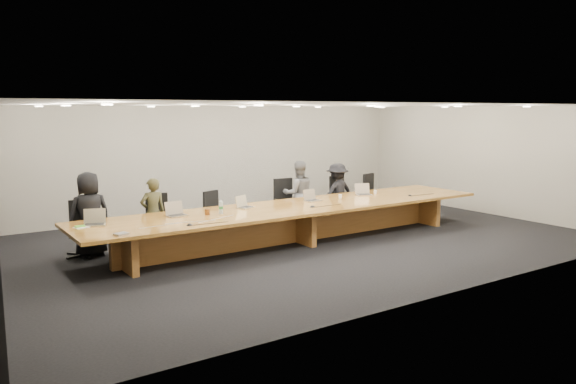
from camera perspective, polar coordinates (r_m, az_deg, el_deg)
name	(u,v)px	position (r m, az deg, el deg)	size (l,w,h in m)	color
ground	(296,241)	(11.66, 0.83, -5.04)	(12.00, 12.00, 0.00)	black
back_wall	(209,160)	(14.87, -8.00, 3.25)	(12.00, 0.02, 2.80)	silver
conference_table	(296,217)	(11.55, 0.83, -2.53)	(9.00, 1.80, 0.75)	brown
chair_far_left	(82,229)	(11.03, -20.18, -3.51)	(0.54, 0.54, 1.06)	black
chair_left	(158,219)	(11.53, -13.09, -2.73)	(0.54, 0.54, 1.06)	black
chair_mid_left	(218,214)	(12.12, -7.16, -2.19)	(0.51, 0.51, 1.00)	black
chair_mid_right	(288,203)	(12.98, -0.01, -1.10)	(0.58, 0.58, 1.14)	black
chair_right	(343,198)	(13.91, 5.59, -0.57)	(0.56, 0.56, 1.11)	black
chair_far_right	(375,194)	(14.63, 8.88, -0.22)	(0.56, 0.56, 1.09)	black
person_a	(89,214)	(11.02, -19.53, -2.13)	(0.77, 0.50, 1.58)	black
person_b	(153,213)	(11.37, -13.55, -2.07)	(0.50, 0.33, 1.38)	#37351E
person_c	(299,194)	(13.07, 1.07, -0.17)	(0.74, 0.58, 1.53)	slate
person_d	(337,193)	(13.62, 5.03, -0.07)	(0.92, 0.53, 1.43)	black
laptop_a	(94,217)	(10.10, -19.10, -2.44)	(0.36, 0.26, 0.28)	#C1B493
laptop_b	(177,209)	(10.58, -11.22, -1.68)	(0.35, 0.26, 0.28)	tan
laptop_c	(246,202)	(11.28, -4.32, -0.98)	(0.32, 0.24, 0.26)	beige
laptop_d	(313,195)	(12.10, 2.54, -0.32)	(0.33, 0.24, 0.26)	tan
laptop_e	(364,189)	(13.04, 7.72, 0.28)	(0.35, 0.25, 0.28)	#C6B197
water_bottle	(221,208)	(10.67, -6.83, -1.58)	(0.08, 0.08, 0.24)	#B4C5C2
amber_mug	(207,212)	(10.62, -8.20, -2.02)	(0.09, 0.09, 0.11)	brown
paper_cup_near	(340,197)	(12.49, 5.33, -0.47)	(0.08, 0.08, 0.09)	white
paper_cup_far	(375,192)	(13.29, 8.86, 0.00)	(0.07, 0.07, 0.09)	white
notepad	(81,227)	(10.01, -20.26, -3.39)	(0.22, 0.17, 0.01)	white
lime_gadget	(80,226)	(10.01, -20.39, -3.28)	(0.16, 0.09, 0.02)	#5DB530
av_box	(121,234)	(9.24, -16.58, -4.10)	(0.21, 0.15, 0.03)	#B4B4B9
mic_left	(190,225)	(9.71, -9.97, -3.28)	(0.12, 0.12, 0.03)	black
mic_center	(313,206)	(11.37, 2.51, -1.46)	(0.13, 0.13, 0.03)	black
mic_right	(410,195)	(13.14, 12.30, -0.33)	(0.10, 0.10, 0.03)	black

